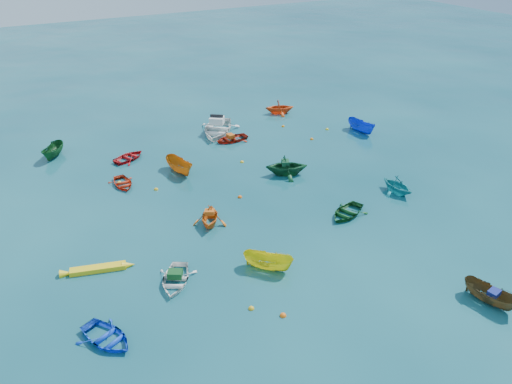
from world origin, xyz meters
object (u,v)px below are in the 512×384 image
dinghy_white_near (175,283)px  kayak_yellow (98,271)px  motorboat_white (217,133)px  dinghy_blue_sw (107,341)px

dinghy_white_near → kayak_yellow: dinghy_white_near is taller
kayak_yellow → motorboat_white: motorboat_white is taller
motorboat_white → kayak_yellow: bearing=-97.1°
dinghy_blue_sw → kayak_yellow: dinghy_blue_sw is taller
motorboat_white → dinghy_blue_sw: bearing=-90.2°
dinghy_white_near → dinghy_blue_sw: bearing=-118.8°
dinghy_blue_sw → kayak_yellow: bearing=55.9°
dinghy_white_near → motorboat_white: 20.88m
dinghy_blue_sw → dinghy_white_near: (4.17, 2.43, 0.00)m
kayak_yellow → motorboat_white: 20.51m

